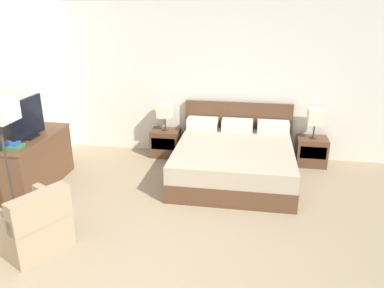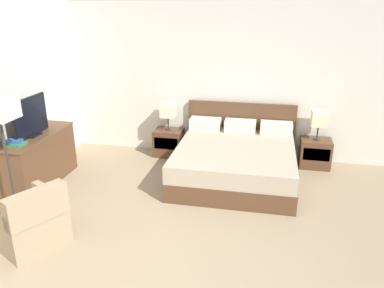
% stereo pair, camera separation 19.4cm
% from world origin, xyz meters
% --- Properties ---
extents(ground_plane, '(10.61, 10.61, 0.00)m').
position_xyz_m(ground_plane, '(0.00, 0.00, 0.00)').
color(ground_plane, '#998466').
extents(wall_back, '(6.47, 0.06, 2.68)m').
position_xyz_m(wall_back, '(0.00, 3.57, 1.34)').
color(wall_back, silver).
rests_on(wall_back, ground).
extents(bed, '(1.89, 1.99, 1.01)m').
position_xyz_m(bed, '(0.54, 2.56, 0.30)').
color(bed, brown).
rests_on(bed, ground).
extents(nightstand_left, '(0.51, 0.40, 0.49)m').
position_xyz_m(nightstand_left, '(-0.74, 3.27, 0.24)').
color(nightstand_left, brown).
rests_on(nightstand_left, ground).
extents(nightstand_right, '(0.51, 0.40, 0.49)m').
position_xyz_m(nightstand_right, '(1.83, 3.27, 0.24)').
color(nightstand_right, brown).
rests_on(nightstand_right, ground).
extents(table_lamp_left, '(0.25, 0.25, 0.50)m').
position_xyz_m(table_lamp_left, '(-0.74, 3.27, 0.85)').
color(table_lamp_left, '#332D28').
rests_on(table_lamp_left, nightstand_left).
extents(table_lamp_right, '(0.25, 0.25, 0.50)m').
position_xyz_m(table_lamp_right, '(1.83, 3.27, 0.85)').
color(table_lamp_right, '#332D28').
rests_on(table_lamp_right, nightstand_right).
extents(dresser, '(0.48, 1.43, 0.80)m').
position_xyz_m(dresser, '(-2.37, 1.72, 0.41)').
color(dresser, brown).
rests_on(dresser, ground).
extents(tv, '(0.18, 0.77, 0.57)m').
position_xyz_m(tv, '(-2.37, 1.68, 1.08)').
color(tv, black).
rests_on(tv, dresser).
extents(book_red_cover, '(0.25, 0.20, 0.04)m').
position_xyz_m(book_red_cover, '(-2.37, 1.27, 0.82)').
color(book_red_cover, '#2D7042').
rests_on(book_red_cover, dresser).
extents(book_blue_cover, '(0.23, 0.17, 0.04)m').
position_xyz_m(book_blue_cover, '(-2.39, 1.27, 0.86)').
color(book_blue_cover, '#234C8E').
rests_on(book_blue_cover, book_red_cover).
extents(armchair_by_window, '(0.93, 0.93, 0.76)m').
position_xyz_m(armchair_by_window, '(-1.58, 0.29, 0.28)').
color(armchair_by_window, '#9E8466').
rests_on(armchair_by_window, ground).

